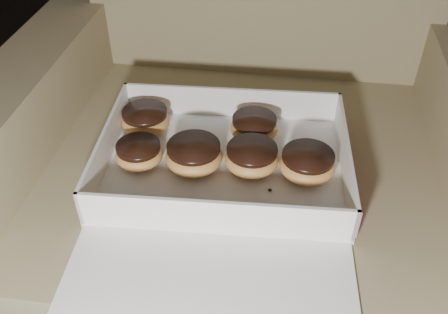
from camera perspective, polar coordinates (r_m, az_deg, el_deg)
floor at (r=1.55m, az=-19.19°, el=-5.08°), size 4.50×4.50×0.00m
armchair at (r=1.08m, az=2.51°, el=-2.73°), size 0.96×0.81×1.00m
bakery_box at (r=0.86m, az=-0.03°, el=-2.65°), size 0.45×0.52×0.07m
donut_a at (r=0.88m, az=-3.46°, el=0.20°), size 0.10×0.10×0.05m
donut_b at (r=0.90m, az=-9.68°, el=0.42°), size 0.08×0.08×0.04m
donut_c at (r=0.98m, az=-8.96°, el=4.23°), size 0.09×0.09×0.05m
donut_d at (r=0.95m, az=3.46°, el=3.44°), size 0.09×0.09×0.05m
donut_e at (r=0.88m, az=3.19°, el=-0.07°), size 0.10×0.10×0.05m
donut_f at (r=0.87m, az=9.50°, el=-0.78°), size 0.10×0.10×0.05m
crumb_a at (r=0.85m, az=5.27°, el=-3.78°), size 0.01×0.01×0.00m
crumb_b at (r=0.79m, az=-1.74°, el=-7.55°), size 0.01×0.01×0.00m
crumb_c at (r=0.82m, az=6.10°, el=-6.11°), size 0.01×0.01×0.00m
crumb_d at (r=0.83m, az=-14.51°, el=-6.45°), size 0.01×0.01×0.00m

